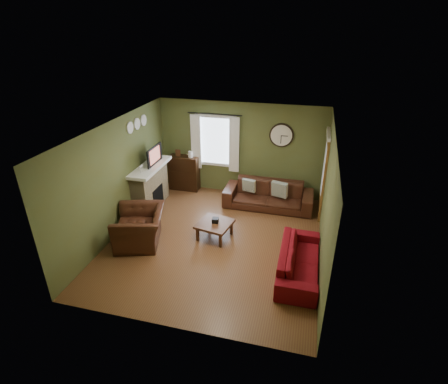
% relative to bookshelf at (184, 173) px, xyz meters
% --- Properties ---
extents(floor, '(4.60, 5.20, 0.00)m').
position_rel_bookshelf_xyz_m(floor, '(1.61, -2.40, -0.51)').
color(floor, brown).
rests_on(floor, ground).
extents(ceiling, '(4.60, 5.20, 0.00)m').
position_rel_bookshelf_xyz_m(ceiling, '(1.61, -2.40, 2.09)').
color(ceiling, white).
rests_on(ceiling, ground).
extents(wall_left, '(0.00, 5.20, 2.60)m').
position_rel_bookshelf_xyz_m(wall_left, '(-0.69, -2.40, 0.79)').
color(wall_left, '#535D2F').
rests_on(wall_left, ground).
extents(wall_right, '(0.00, 5.20, 2.60)m').
position_rel_bookshelf_xyz_m(wall_right, '(3.91, -2.40, 0.79)').
color(wall_right, '#535D2F').
rests_on(wall_right, ground).
extents(wall_back, '(4.60, 0.00, 2.60)m').
position_rel_bookshelf_xyz_m(wall_back, '(1.61, 0.20, 0.79)').
color(wall_back, '#535D2F').
rests_on(wall_back, ground).
extents(wall_front, '(4.60, 0.00, 2.60)m').
position_rel_bookshelf_xyz_m(wall_front, '(1.61, -5.00, 0.79)').
color(wall_front, '#535D2F').
rests_on(wall_front, ground).
extents(fireplace, '(0.40, 1.40, 1.10)m').
position_rel_bookshelf_xyz_m(fireplace, '(-0.49, -1.25, 0.04)').
color(fireplace, tan).
rests_on(fireplace, floor).
extents(firebox, '(0.04, 0.60, 0.55)m').
position_rel_bookshelf_xyz_m(firebox, '(-0.30, -1.25, -0.21)').
color(firebox, black).
rests_on(firebox, fireplace).
extents(mantel, '(0.58, 1.60, 0.08)m').
position_rel_bookshelf_xyz_m(mantel, '(-0.46, -1.25, 0.63)').
color(mantel, white).
rests_on(mantel, fireplace).
extents(tv, '(0.08, 0.60, 0.35)m').
position_rel_bookshelf_xyz_m(tv, '(-0.44, -1.10, 0.85)').
color(tv, black).
rests_on(tv, mantel).
extents(tv_screen, '(0.02, 0.62, 0.36)m').
position_rel_bookshelf_xyz_m(tv_screen, '(-0.36, -1.10, 0.90)').
color(tv_screen, '#994C3F').
rests_on(tv_screen, mantel).
extents(medallion_left, '(0.28, 0.28, 0.03)m').
position_rel_bookshelf_xyz_m(medallion_left, '(-0.67, -1.60, 1.74)').
color(medallion_left, white).
rests_on(medallion_left, wall_left).
extents(medallion_mid, '(0.28, 0.28, 0.03)m').
position_rel_bookshelf_xyz_m(medallion_mid, '(-0.67, -1.25, 1.74)').
color(medallion_mid, white).
rests_on(medallion_mid, wall_left).
extents(medallion_right, '(0.28, 0.28, 0.03)m').
position_rel_bookshelf_xyz_m(medallion_right, '(-0.67, -0.90, 1.74)').
color(medallion_right, white).
rests_on(medallion_right, wall_left).
extents(window_pane, '(1.00, 0.02, 1.30)m').
position_rel_bookshelf_xyz_m(window_pane, '(0.91, 0.18, 0.99)').
color(window_pane, silver).
rests_on(window_pane, wall_back).
extents(curtain_rod, '(0.03, 0.03, 1.50)m').
position_rel_bookshelf_xyz_m(curtain_rod, '(0.91, 0.08, 1.76)').
color(curtain_rod, black).
rests_on(curtain_rod, wall_back).
extents(curtain_left, '(0.28, 0.04, 1.55)m').
position_rel_bookshelf_xyz_m(curtain_left, '(0.36, 0.08, 0.94)').
color(curtain_left, white).
rests_on(curtain_left, wall_back).
extents(curtain_right, '(0.28, 0.04, 1.55)m').
position_rel_bookshelf_xyz_m(curtain_right, '(1.46, 0.08, 0.94)').
color(curtain_right, white).
rests_on(curtain_right, wall_back).
extents(wall_clock, '(0.64, 0.06, 0.64)m').
position_rel_bookshelf_xyz_m(wall_clock, '(2.71, 0.15, 1.29)').
color(wall_clock, white).
rests_on(wall_clock, wall_back).
extents(door, '(0.05, 0.90, 2.10)m').
position_rel_bookshelf_xyz_m(door, '(3.88, -0.55, 0.54)').
color(door, brown).
rests_on(door, floor).
extents(bookshelf, '(0.86, 0.36, 1.02)m').
position_rel_bookshelf_xyz_m(bookshelf, '(0.00, 0.00, 0.00)').
color(bookshelf, black).
rests_on(bookshelf, floor).
extents(book, '(0.24, 0.25, 0.02)m').
position_rel_bookshelf_xyz_m(book, '(0.02, 0.19, 0.45)').
color(book, '#4B2A18').
rests_on(book, bookshelf).
extents(sofa_brown, '(2.33, 0.91, 0.68)m').
position_rel_bookshelf_xyz_m(sofa_brown, '(2.54, -0.49, -0.17)').
color(sofa_brown, '#381B11').
rests_on(sofa_brown, floor).
extents(pillow_left, '(0.43, 0.23, 0.42)m').
position_rel_bookshelf_xyz_m(pillow_left, '(2.83, -0.51, 0.04)').
color(pillow_left, '#94A096').
rests_on(pillow_left, sofa_brown).
extents(pillow_right, '(0.37, 0.18, 0.35)m').
position_rel_bookshelf_xyz_m(pillow_right, '(2.01, -0.47, 0.04)').
color(pillow_right, '#94A096').
rests_on(pillow_right, sofa_brown).
extents(sofa_red, '(0.76, 1.94, 0.57)m').
position_rel_bookshelf_xyz_m(sofa_red, '(3.51, -3.06, -0.23)').
color(sofa_red, maroon).
rests_on(sofa_red, floor).
extents(armchair, '(1.34, 1.44, 0.77)m').
position_rel_bookshelf_xyz_m(armchair, '(0.00, -2.87, -0.12)').
color(armchair, '#381B11').
rests_on(armchair, floor).
extents(coffee_table, '(0.85, 0.85, 0.39)m').
position_rel_bookshelf_xyz_m(coffee_table, '(1.57, -2.28, -0.32)').
color(coffee_table, '#4B2A18').
rests_on(coffee_table, floor).
extents(tissue_box, '(0.16, 0.16, 0.11)m').
position_rel_bookshelf_xyz_m(tissue_box, '(1.58, -2.26, -0.11)').
color(tissue_box, black).
rests_on(tissue_box, coffee_table).
extents(wine_glass_a, '(0.07, 0.07, 0.19)m').
position_rel_bookshelf_xyz_m(wine_glass_a, '(-0.44, -1.77, 0.77)').
color(wine_glass_a, white).
rests_on(wine_glass_a, mantel).
extents(wine_glass_b, '(0.07, 0.07, 0.19)m').
position_rel_bookshelf_xyz_m(wine_glass_b, '(-0.44, -1.68, 0.77)').
color(wine_glass_b, white).
rests_on(wine_glass_b, mantel).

